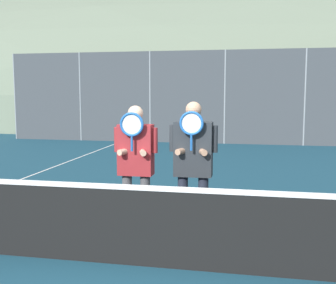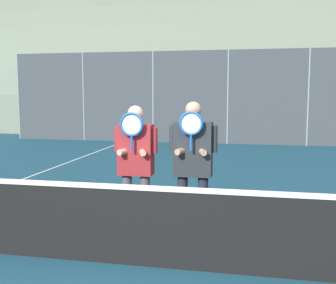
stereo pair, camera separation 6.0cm
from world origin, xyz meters
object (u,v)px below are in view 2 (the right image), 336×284
(player_center_left, at_px, (193,160))
(car_far_left, at_px, (108,115))
(player_leftmost, at_px, (136,160))
(car_left_of_center, at_px, (214,115))

(player_center_left, bearing_deg, car_far_left, 114.05)
(player_leftmost, distance_m, car_far_left, 14.07)
(player_center_left, xyz_separation_m, car_left_of_center, (-1.02, 13.16, -0.12))
(player_leftmost, xyz_separation_m, player_center_left, (0.77, -0.06, 0.03))
(car_far_left, xyz_separation_m, car_left_of_center, (4.85, -0.00, 0.06))
(player_center_left, bearing_deg, player_leftmost, 175.40)
(player_leftmost, relative_size, car_far_left, 0.44)
(player_leftmost, bearing_deg, player_center_left, -4.60)
(car_far_left, bearing_deg, player_center_left, -65.95)
(player_leftmost, distance_m, car_left_of_center, 13.11)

